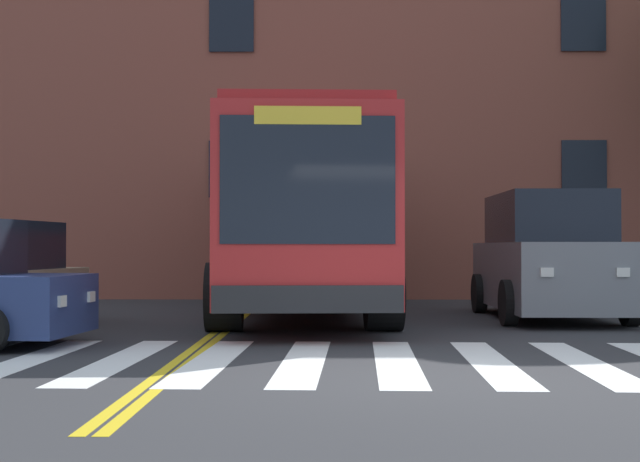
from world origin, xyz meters
TOP-DOWN VIEW (x-y plane):
  - ground_plane at (0.00, 0.00)m, footprint 120.00×120.00m
  - crosswalk at (-0.69, 1.16)m, footprint 10.02×4.44m
  - lane_line_yellow_inner at (-2.65, 15.16)m, footprint 0.12×36.00m
  - lane_line_yellow_outer at (-2.49, 15.16)m, footprint 0.12×36.00m
  - city_bus at (-1.47, 8.09)m, footprint 3.39×10.87m
  - car_grey_far_lane at (3.01, 7.14)m, footprint 2.22×4.77m
  - car_teal_behind_bus at (-1.75, 17.74)m, footprint 2.29×4.34m
  - building_facade at (-3.32, 16.26)m, footprint 43.27×6.81m

SIDE VIEW (x-z plane):
  - ground_plane at x=0.00m, z-range 0.00..0.00m
  - lane_line_yellow_inner at x=-2.65m, z-range 0.00..0.01m
  - lane_line_yellow_outer at x=-2.49m, z-range 0.00..0.01m
  - crosswalk at x=-0.69m, z-range 0.00..0.01m
  - car_teal_behind_bus at x=-1.75m, z-range -0.08..1.78m
  - car_grey_far_lane at x=3.01m, z-range -0.06..2.20m
  - city_bus at x=-1.47m, z-range 0.15..3.55m
  - building_facade at x=-3.32m, z-range 0.01..12.84m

